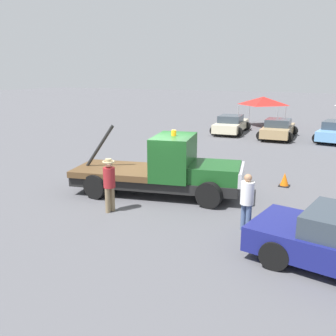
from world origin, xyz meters
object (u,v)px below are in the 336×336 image
object	(u,v)px
person_near_truck	(247,199)
person_at_hood	(109,181)
tow_truck	(166,170)
parked_car_cream	(231,124)
canopy_tent_red	(263,101)
traffic_cone	(285,180)
parked_car_tan	(278,129)

from	to	relation	value
person_near_truck	person_at_hood	distance (m)	4.33
person_at_hood	tow_truck	bearing A→B (deg)	-96.71
parked_car_cream	canopy_tent_red	size ratio (longest dim) A/B	1.55
canopy_tent_red	traffic_cone	bearing A→B (deg)	-72.64
person_at_hood	parked_car_cream	distance (m)	17.66
person_at_hood	traffic_cone	bearing A→B (deg)	-117.31
tow_truck	traffic_cone	size ratio (longest dim) A/B	11.70
tow_truck	parked_car_tan	distance (m)	14.52
person_at_hood	parked_car_tan	world-z (taller)	person_at_hood
tow_truck	parked_car_cream	xyz separation A→B (m)	(-2.74, 15.18, -0.29)
traffic_cone	parked_car_tan	bearing A→B (deg)	103.61
parked_car_cream	person_near_truck	bearing A→B (deg)	-166.73
person_at_hood	parked_car_cream	bearing A→B (deg)	-72.48
person_near_truck	traffic_cone	size ratio (longest dim) A/B	3.04
person_at_hood	canopy_tent_red	distance (m)	22.56
parked_car_cream	traffic_cone	bearing A→B (deg)	-159.21
tow_truck	person_near_truck	world-z (taller)	tow_truck
person_near_truck	parked_car_tan	distance (m)	16.52
tow_truck	parked_car_tan	size ratio (longest dim) A/B	1.38
person_near_truck	traffic_cone	distance (m)	5.00
person_near_truck	traffic_cone	world-z (taller)	person_near_truck
parked_car_cream	parked_car_tan	world-z (taller)	same
canopy_tent_red	traffic_cone	xyz separation A→B (m)	(5.32, -17.01, -1.85)
tow_truck	canopy_tent_red	bearing A→B (deg)	80.54
parked_car_cream	canopy_tent_red	distance (m)	5.28
person_at_hood	canopy_tent_red	xyz separation A→B (m)	(-0.96, 22.52, 1.08)
tow_truck	canopy_tent_red	world-z (taller)	tow_truck
person_at_hood	person_near_truck	bearing A→B (deg)	-161.55
canopy_tent_red	parked_car_cream	bearing A→B (deg)	-101.70
traffic_cone	person_near_truck	bearing A→B (deg)	-90.82
person_near_truck	parked_car_cream	bearing A→B (deg)	-128.43
person_near_truck	parked_car_cream	xyz separation A→B (m)	(-6.28, 16.99, -0.32)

